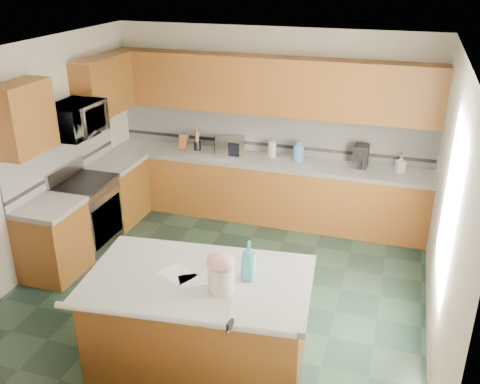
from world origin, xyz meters
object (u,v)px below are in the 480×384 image
(toaster_oven, at_px, (230,146))
(island_top, at_px, (199,280))
(treat_jar, at_px, (221,278))
(soap_bottle_island, at_px, (249,261))
(knife_block, at_px, (184,142))
(island_base, at_px, (200,322))
(coffee_maker, at_px, (361,156))

(toaster_oven, bearing_deg, island_top, -92.29)
(island_top, bearing_deg, treat_jar, -32.06)
(treat_jar, height_order, soap_bottle_island, soap_bottle_island)
(island_top, height_order, treat_jar, treat_jar)
(island_top, xyz_separation_m, knife_block, (-1.50, 3.19, 0.14))
(soap_bottle_island, bearing_deg, island_top, -178.61)
(treat_jar, relative_size, soap_bottle_island, 0.65)
(island_base, relative_size, island_top, 0.95)
(island_base, bearing_deg, toaster_oven, 97.58)
(island_top, distance_m, toaster_oven, 3.28)
(knife_block, relative_size, coffee_maker, 0.69)
(island_base, relative_size, toaster_oven, 4.63)
(soap_bottle_island, distance_m, coffee_maker, 3.17)
(treat_jar, height_order, toaster_oven, treat_jar)
(island_top, height_order, toaster_oven, toaster_oven)
(soap_bottle_island, bearing_deg, treat_jar, -139.65)
(island_base, distance_m, treat_jar, 0.67)
(island_top, xyz_separation_m, coffee_maker, (1.09, 3.22, 0.19))
(soap_bottle_island, relative_size, knife_block, 1.69)
(island_top, height_order, soap_bottle_island, soap_bottle_island)
(soap_bottle_island, distance_m, toaster_oven, 3.30)
(soap_bottle_island, bearing_deg, knife_block, 108.87)
(island_base, relative_size, knife_block, 8.75)
(island_top, relative_size, knife_block, 9.21)
(treat_jar, distance_m, toaster_oven, 3.47)
(treat_jar, bearing_deg, island_base, 129.51)
(toaster_oven, bearing_deg, knife_block, 163.98)
(soap_bottle_island, bearing_deg, toaster_oven, 98.21)
(coffee_maker, bearing_deg, soap_bottle_island, -98.80)
(treat_jar, distance_m, soap_bottle_island, 0.30)
(island_base, distance_m, knife_block, 3.57)
(island_base, relative_size, treat_jar, 7.94)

